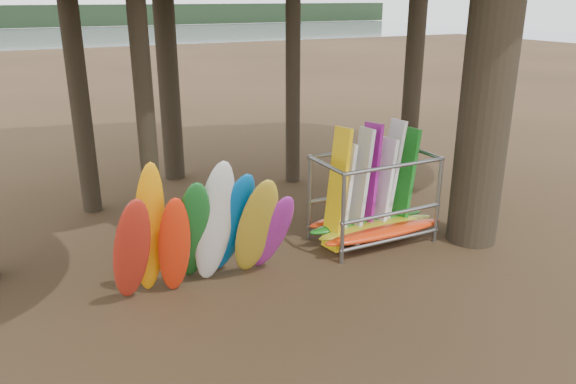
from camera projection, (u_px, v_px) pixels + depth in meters
name	position (u px, v px, depth m)	size (l,w,h in m)	color
ground	(287.00, 283.00, 11.60)	(120.00, 120.00, 0.00)	#47331E
lake	(45.00, 49.00, 62.19)	(160.00, 160.00, 0.00)	gray
far_shore	(21.00, 16.00, 103.69)	(160.00, 4.00, 4.00)	black
kayak_row	(206.00, 233.00, 10.78)	(3.54, 2.17, 3.10)	red
storage_rack	(373.00, 202.00, 13.32)	(3.23, 1.60, 2.86)	gray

